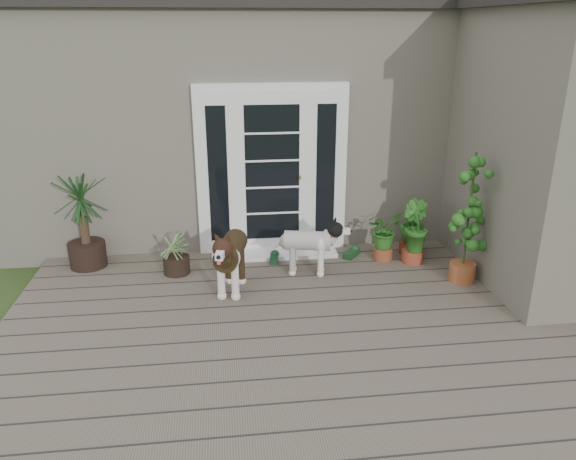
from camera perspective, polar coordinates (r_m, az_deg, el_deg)
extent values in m
cube|color=#6B5B4C|center=(5.42, 2.83, -11.31)|extent=(6.20, 4.60, 0.12)
cube|color=#665E54|center=(8.93, -1.65, 11.66)|extent=(7.40, 4.00, 3.10)
cube|color=#2D2826|center=(8.83, -1.76, 22.30)|extent=(7.60, 4.20, 0.20)
cube|color=#665E54|center=(6.89, 26.10, 6.98)|extent=(1.60, 2.40, 3.10)
cube|color=white|center=(6.98, -1.67, 6.20)|extent=(1.90, 0.14, 2.15)
cube|color=white|center=(7.12, -1.43, -2.41)|extent=(1.60, 0.40, 0.05)
imported|color=#20631C|center=(7.01, 9.89, -0.92)|extent=(0.60, 0.60, 0.55)
imported|color=#1C6322|center=(7.00, 12.90, -1.04)|extent=(0.50, 0.50, 0.58)
imported|color=#224D16|center=(7.27, 12.69, -0.20)|extent=(0.49, 0.49, 0.58)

